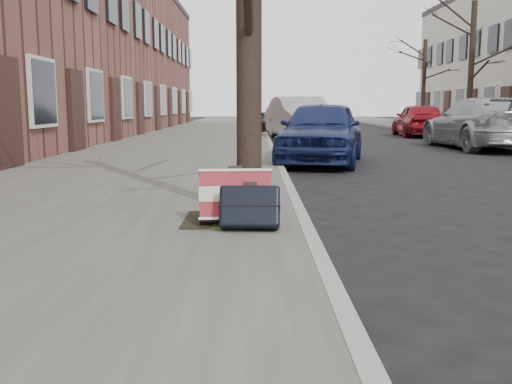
{
  "coord_description": "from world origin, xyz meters",
  "views": [
    {
      "loc": [
        -1.74,
        -4.26,
        1.23
      ],
      "look_at": [
        -1.73,
        0.8,
        0.46
      ],
      "focal_mm": 40.0,
      "sensor_mm": 36.0,
      "label": 1
    }
  ],
  "objects_px": {
    "suitcase_navy": "(250,207)",
    "car_near_mid": "(300,118)",
    "car_near_front": "(322,132)",
    "suitcase_red": "(236,197)"
  },
  "relations": [
    {
      "from": "suitcase_navy",
      "to": "car_near_mid",
      "type": "xyz_separation_m",
      "value": [
        1.7,
        15.64,
        0.44
      ]
    },
    {
      "from": "suitcase_red",
      "to": "car_near_mid",
      "type": "distance_m",
      "value": 15.49
    },
    {
      "from": "car_near_front",
      "to": "car_near_mid",
      "type": "height_order",
      "value": "car_near_mid"
    },
    {
      "from": "suitcase_red",
      "to": "car_near_front",
      "type": "relative_size",
      "value": 0.17
    },
    {
      "from": "suitcase_navy",
      "to": "car_near_mid",
      "type": "relative_size",
      "value": 0.11
    },
    {
      "from": "suitcase_navy",
      "to": "car_near_front",
      "type": "relative_size",
      "value": 0.14
    },
    {
      "from": "suitcase_red",
      "to": "car_near_mid",
      "type": "height_order",
      "value": "car_near_mid"
    },
    {
      "from": "suitcase_red",
      "to": "suitcase_navy",
      "type": "height_order",
      "value": "suitcase_red"
    },
    {
      "from": "suitcase_red",
      "to": "car_near_front",
      "type": "distance_m",
      "value": 7.11
    },
    {
      "from": "suitcase_red",
      "to": "car_near_mid",
      "type": "relative_size",
      "value": 0.14
    }
  ]
}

